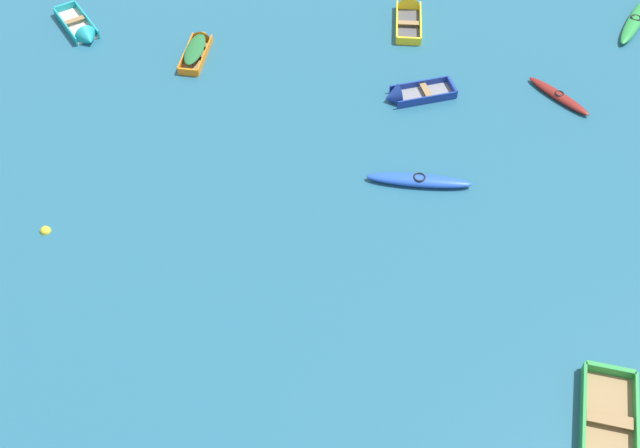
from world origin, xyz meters
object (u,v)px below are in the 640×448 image
kayak_maroon_near_left (559,96)px  kayak_blue_distant_center (419,180)px  rowboat_orange_back_row_left (198,46)px  rowboat_deep_blue_far_left (406,96)px  rowboat_yellow_outer_right (409,12)px  mooring_buoy_far_field (46,231)px  rowboat_turquoise_far_back (83,32)px  kayak_green_back_row_right (635,21)px

kayak_maroon_near_left → kayak_blue_distant_center: 7.25m
rowboat_orange_back_row_left → rowboat_deep_blue_far_left: (8.06, -3.30, -0.09)m
rowboat_yellow_outer_right → mooring_buoy_far_field: bearing=-138.8°
rowboat_turquoise_far_back → rowboat_yellow_outer_right: (13.59, 0.86, -0.01)m
kayak_blue_distant_center → rowboat_orange_back_row_left: bearing=135.7°
rowboat_turquoise_far_back → mooring_buoy_far_field: size_ratio=8.59×
rowboat_turquoise_far_back → kayak_blue_distant_center: size_ratio=0.83×
kayak_maroon_near_left → rowboat_yellow_outer_right: size_ratio=0.82×
rowboat_turquoise_far_back → rowboat_orange_back_row_left: bearing=-14.9°
rowboat_deep_blue_far_left → rowboat_yellow_outer_right: bearing=82.4°
rowboat_orange_back_row_left → kayak_blue_distant_center: rowboat_orange_back_row_left is taller
rowboat_turquoise_far_back → mooring_buoy_far_field: rowboat_turquoise_far_back is taller
kayak_green_back_row_right → mooring_buoy_far_field: (-22.62, -10.54, -0.17)m
kayak_maroon_near_left → rowboat_yellow_outer_right: rowboat_yellow_outer_right is taller
kayak_maroon_near_left → rowboat_yellow_outer_right: bearing=131.8°
rowboat_deep_blue_far_left → kayak_green_back_row_right: bearing=23.5°
rowboat_turquoise_far_back → rowboat_deep_blue_far_left: rowboat_turquoise_far_back is taller
rowboat_turquoise_far_back → kayak_blue_distant_center: bearing=-35.3°
rowboat_deep_blue_far_left → kayak_blue_distant_center: rowboat_deep_blue_far_left is taller
kayak_maroon_near_left → rowboat_turquoise_far_back: size_ratio=0.84×
rowboat_orange_back_row_left → rowboat_yellow_outer_right: 9.04m
kayak_maroon_near_left → rowboat_turquoise_far_back: rowboat_turquoise_far_back is taller
mooring_buoy_far_field → rowboat_deep_blue_far_left: bearing=26.2°
rowboat_orange_back_row_left → rowboat_deep_blue_far_left: size_ratio=0.98×
kayak_blue_distant_center → rowboat_turquoise_far_back: bearing=144.7°
kayak_maroon_near_left → rowboat_deep_blue_far_left: 5.81m
rowboat_turquoise_far_back → kayak_blue_distant_center: rowboat_turquoise_far_back is taller
rowboat_deep_blue_far_left → mooring_buoy_far_field: rowboat_deep_blue_far_left is taller
rowboat_orange_back_row_left → kayak_blue_distant_center: bearing=-44.3°
kayak_green_back_row_right → rowboat_deep_blue_far_left: bearing=-156.5°
rowboat_orange_back_row_left → kayak_green_back_row_right: 18.22m
kayak_maroon_near_left → rowboat_orange_back_row_left: 14.30m
rowboat_orange_back_row_left → mooring_buoy_far_field: 10.43m
rowboat_deep_blue_far_left → kayak_green_back_row_right: size_ratio=0.83×
kayak_maroon_near_left → kayak_green_back_row_right: kayak_green_back_row_right is taller
rowboat_orange_back_row_left → rowboat_deep_blue_far_left: bearing=-22.3°
rowboat_yellow_outer_right → rowboat_turquoise_far_back: bearing=-176.4°
rowboat_orange_back_row_left → rowboat_deep_blue_far_left: rowboat_deep_blue_far_left is taller
rowboat_orange_back_row_left → kayak_green_back_row_right: rowboat_orange_back_row_left is taller
kayak_blue_distant_center → kayak_maroon_near_left: bearing=36.0°
kayak_maroon_near_left → rowboat_orange_back_row_left: bearing=165.7°
mooring_buoy_far_field → rowboat_orange_back_row_left: bearing=64.9°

